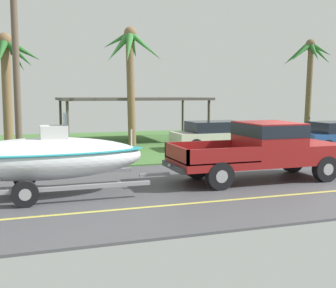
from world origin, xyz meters
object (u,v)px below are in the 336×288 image
object	(u,v)px
pickup_truck_towing	(267,148)
palm_tree_near_left	(130,58)
carport_awning	(132,100)
utility_pole	(16,53)
boat_on_trailer	(44,158)
parked_sedan_near	(218,136)
palm_tree_near_right	(308,63)
palm_tree_far_left	(4,64)

from	to	relation	value
pickup_truck_towing	palm_tree_near_left	bearing A→B (deg)	103.07
carport_awning	utility_pole	distance (m)	9.28
pickup_truck_towing	boat_on_trailer	world-z (taller)	boat_on_trailer
boat_on_trailer	parked_sedan_near	xyz separation A→B (m)	(8.40, 7.14, -0.33)
boat_on_trailer	pickup_truck_towing	bearing A→B (deg)	0.00
parked_sedan_near	palm_tree_near_left	size ratio (longest dim) A/B	0.75
palm_tree_near_right	palm_tree_far_left	bearing A→B (deg)	-167.89
pickup_truck_towing	palm_tree_near_left	world-z (taller)	palm_tree_near_left
palm_tree_near_left	palm_tree_far_left	xyz separation A→B (m)	(-5.73, -2.71, -0.60)
palm_tree_near_left	utility_pole	distance (m)	6.97
boat_on_trailer	palm_tree_far_left	distance (m)	7.23
pickup_truck_towing	palm_tree_near_right	world-z (taller)	palm_tree_near_right
pickup_truck_towing	boat_on_trailer	xyz separation A→B (m)	(-6.77, 0.00, -0.01)
pickup_truck_towing	boat_on_trailer	distance (m)	6.77
palm_tree_near_left	palm_tree_far_left	distance (m)	6.36
palm_tree_far_left	palm_tree_near_left	bearing A→B (deg)	25.29
boat_on_trailer	palm_tree_near_right	bearing A→B (deg)	33.05
carport_awning	utility_pole	bearing A→B (deg)	-130.62
carport_awning	palm_tree_near_right	world-z (taller)	palm_tree_near_right
utility_pole	carport_awning	bearing A→B (deg)	49.38
parked_sedan_near	palm_tree_far_left	size ratio (longest dim) A/B	0.88
parked_sedan_near	palm_tree_near_right	bearing A→B (deg)	22.66
carport_awning	palm_tree_near_right	size ratio (longest dim) A/B	1.36
boat_on_trailer	carport_awning	xyz separation A→B (m)	(5.30, 11.61, 1.36)
boat_on_trailer	parked_sedan_near	bearing A→B (deg)	40.36
parked_sedan_near	palm_tree_near_left	world-z (taller)	palm_tree_near_left
palm_tree_near_right	boat_on_trailer	bearing A→B (deg)	-146.95
utility_pole	pickup_truck_towing	bearing A→B (deg)	-32.40
parked_sedan_near	palm_tree_near_left	xyz separation A→B (m)	(-3.79, 2.12, 3.77)
palm_tree_far_left	utility_pole	bearing A→B (deg)	-75.56
pickup_truck_towing	palm_tree_near_left	xyz separation A→B (m)	(-2.15, 9.27, 3.42)
pickup_truck_towing	palm_tree_far_left	bearing A→B (deg)	140.22
parked_sedan_near	palm_tree_far_left	bearing A→B (deg)	-176.49
palm_tree_near_left	palm_tree_near_right	distance (m)	11.01
boat_on_trailer	carport_awning	world-z (taller)	carport_awning
boat_on_trailer	palm_tree_near_right	xyz separation A→B (m)	(15.59, 10.14, 3.49)
palm_tree_near_left	utility_pole	bearing A→B (deg)	-138.95
parked_sedan_near	palm_tree_far_left	xyz separation A→B (m)	(-9.52, -0.58, 3.17)
pickup_truck_towing	parked_sedan_near	bearing A→B (deg)	77.09
palm_tree_near_right	parked_sedan_near	bearing A→B (deg)	-157.34
carport_awning	palm_tree_far_left	bearing A→B (deg)	-141.76
boat_on_trailer	palm_tree_near_left	xyz separation A→B (m)	(4.62, 9.27, 3.44)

